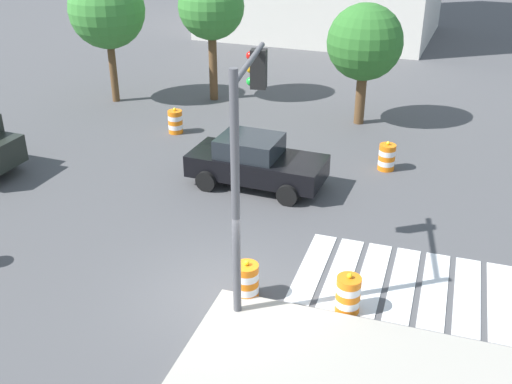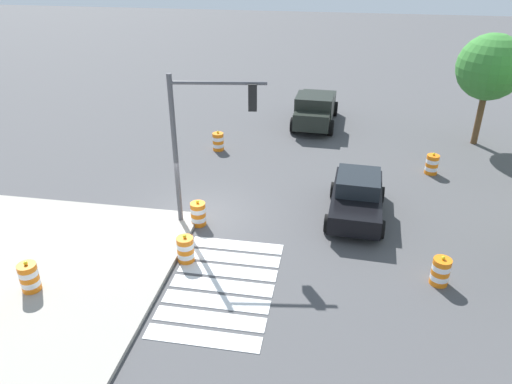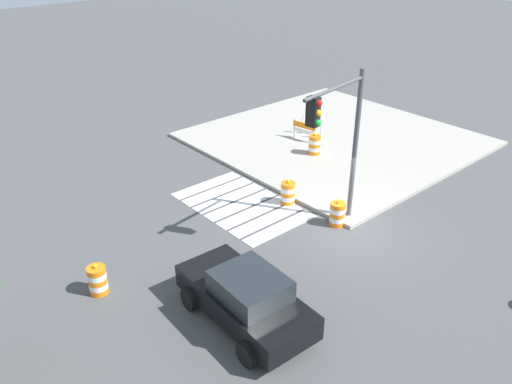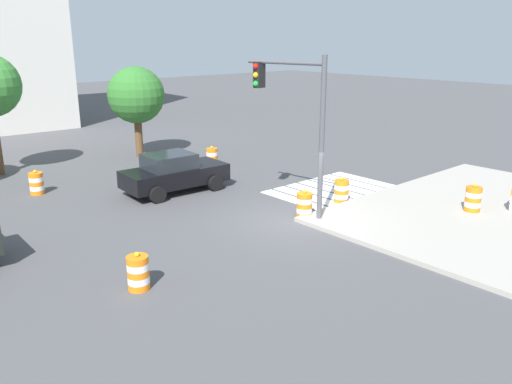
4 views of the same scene
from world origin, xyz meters
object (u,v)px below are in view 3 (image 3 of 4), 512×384
sports_car (246,297)px  traffic_barrel_on_sidewalk (315,145)px  traffic_barrel_near_corner (337,214)px  construction_barricade (306,128)px  traffic_barrel_median_near (288,193)px  traffic_light_pole (340,129)px  traffic_barrel_far_curb (98,280)px

sports_car → traffic_barrel_on_sidewalk: bearing=-56.2°
sports_car → traffic_barrel_near_corner: 6.05m
traffic_barrel_on_sidewalk → construction_barricade: size_ratio=0.76×
traffic_barrel_median_near → traffic_barrel_on_sidewalk: size_ratio=1.00×
traffic_light_pole → traffic_barrel_near_corner: bearing=-69.8°
sports_car → traffic_light_pole: traffic_light_pole is taller
traffic_barrel_near_corner → traffic_barrel_far_curb: bearing=75.7°
sports_car → traffic_light_pole: 6.37m
sports_car → traffic_barrel_far_curb: bearing=33.3°
sports_car → construction_barricade: size_ratio=3.25×
traffic_barrel_near_corner → traffic_barrel_far_curb: (2.13, 8.31, 0.00)m
construction_barricade → sports_car: bearing=126.9°
sports_car → traffic_barrel_on_sidewalk: sports_car is taller
traffic_barrel_median_near → traffic_barrel_on_sidewalk: (2.41, -4.07, 0.15)m
traffic_barrel_near_corner → traffic_barrel_on_sidewalk: bearing=-39.1°
traffic_barrel_far_curb → sports_car: bearing=-146.7°
traffic_barrel_median_near → traffic_barrel_far_curb: size_ratio=1.00×
traffic_barrel_median_near → traffic_barrel_near_corner: bearing=-174.3°
traffic_barrel_near_corner → traffic_barrel_median_near: bearing=5.7°
traffic_barrel_far_curb → traffic_barrel_on_sidewalk: (2.60, -12.15, 0.15)m
traffic_barrel_on_sidewalk → construction_barricade: traffic_barrel_on_sidewalk is taller
traffic_barrel_on_sidewalk → traffic_light_pole: (-4.89, 4.28, 3.31)m
sports_car → traffic_barrel_on_sidewalk: size_ratio=4.30×
traffic_barrel_on_sidewalk → construction_barricade: bearing=-33.2°
traffic_barrel_on_sidewalk → traffic_light_pole: size_ratio=0.19×
traffic_barrel_far_curb → traffic_light_pole: size_ratio=0.19×
traffic_barrel_near_corner → traffic_barrel_median_near: size_ratio=1.00×
construction_barricade → traffic_barrel_far_curb: bearing=107.5°
traffic_barrel_far_curb → traffic_barrel_on_sidewalk: size_ratio=1.00×
traffic_barrel_near_corner → traffic_light_pole: traffic_light_pole is taller
traffic_barrel_on_sidewalk → traffic_barrel_median_near: bearing=120.6°
traffic_barrel_near_corner → traffic_barrel_median_near: (2.33, 0.23, 0.00)m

